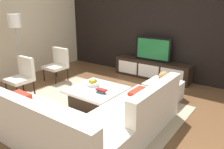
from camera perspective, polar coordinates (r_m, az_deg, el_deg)
The scene contains 15 objects.
ground_plane at distance 4.50m, azimuth -3.78°, elevation -8.78°, with size 14.00×14.00×0.00m, color brown.
feature_wall_back at distance 6.36m, azimuth 11.97°, elevation 11.92°, with size 6.40×0.12×2.80m, color black.
side_wall_left at distance 6.68m, azimuth -24.93°, elevation 10.95°, with size 0.12×5.20×2.80m, color beige.
area_rug at distance 4.56m, azimuth -4.76°, elevation -8.38°, with size 3.37×2.42×0.01m, color tan.
media_console at distance 6.31m, azimuth 10.17°, elevation 1.31°, with size 2.15×0.45×0.50m.
television at distance 6.17m, azimuth 10.46°, elevation 6.43°, with size 1.02×0.06×0.65m.
sectional_couch at distance 3.50m, azimuth -6.22°, elevation -11.81°, with size 2.35×2.41×0.82m.
coffee_table at distance 4.54m, azimuth -4.00°, elevation -5.72°, with size 1.03×1.00×0.38m.
accent_chair_near at distance 5.39m, azimuth -22.03°, elevation 0.10°, with size 0.52×0.49×0.87m.
floor_lamp at distance 6.06m, azimuth -23.64°, elevation 11.50°, with size 0.32×0.32×1.77m.
ottoman at distance 4.95m, azimuth 12.96°, elevation -4.15°, with size 0.70×0.70×0.40m, color silver.
fruit_bowl at distance 4.63m, azimuth -4.98°, elevation -2.18°, with size 0.28×0.28×0.14m.
accent_chair_far at distance 6.18m, azimuth -13.77°, elevation 3.05°, with size 0.54×0.51×0.87m.
decorative_ball at distance 4.84m, azimuth 13.22°, elevation -0.62°, with size 0.24×0.24×0.24m, color #AD8451.
book_stack at distance 4.25m, azimuth -2.79°, elevation -4.21°, with size 0.22×0.12×0.08m.
Camera 1 is at (2.59, -3.08, 2.01)m, focal length 35.60 mm.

